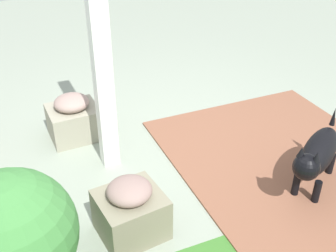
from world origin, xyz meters
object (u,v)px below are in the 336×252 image
Objects in this scene: porch_pillar at (99,37)px; stone_planter_nearest at (74,118)px; round_shrub at (12,233)px; dog at (317,154)px; stone_planter_mid at (131,211)px.

porch_pillar is 4.84× the size of stone_planter_nearest.
dog is (-2.16, 0.02, -0.05)m from round_shrub.
stone_planter_nearest is at bearing -44.19° from dog.
stone_planter_mid is at bearing -4.55° from dog.
stone_planter_nearest is 1.60m from round_shrub.
round_shrub is 1.00× the size of dog.
porch_pillar reaches higher than stone_planter_mid.
dog is at bearing 144.10° from porch_pillar.
dog reaches higher than stone_planter_nearest.
stone_planter_nearest is 0.61× the size of dog.
round_shrub reaches higher than dog.
round_shrub is at bearing 66.08° from stone_planter_nearest.
porch_pillar is 4.75× the size of stone_planter_mid.
stone_planter_mid is at bearing 93.58° from stone_planter_nearest.
porch_pillar is 1.25m from stone_planter_mid.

